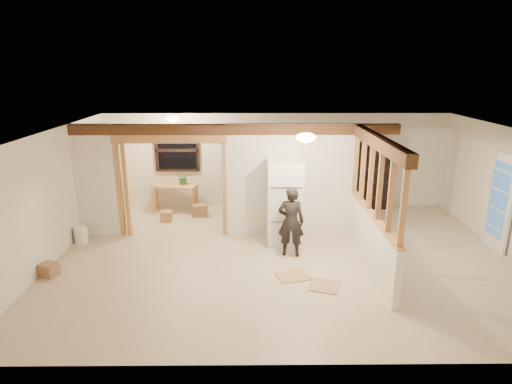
{
  "coord_description": "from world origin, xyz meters",
  "views": [
    {
      "loc": [
        -0.63,
        -7.86,
        3.66
      ],
      "look_at": [
        -0.56,
        0.4,
        1.23
      ],
      "focal_mm": 30.0,
      "sensor_mm": 36.0,
      "label": 1
    }
  ],
  "objects_px": {
    "work_table": "(175,198)",
    "shop_vac": "(106,211)",
    "refrigerator": "(285,202)",
    "bookshelf": "(374,176)",
    "woman": "(291,222)"
  },
  "relations": [
    {
      "from": "work_table",
      "to": "shop_vac",
      "type": "bearing_deg",
      "value": -140.59
    },
    {
      "from": "refrigerator",
      "to": "bookshelf",
      "type": "distance_m",
      "value": 3.38
    },
    {
      "from": "work_table",
      "to": "bookshelf",
      "type": "bearing_deg",
      "value": 14.49
    },
    {
      "from": "refrigerator",
      "to": "shop_vac",
      "type": "xyz_separation_m",
      "value": [
        -4.25,
        1.21,
        -0.62
      ]
    },
    {
      "from": "refrigerator",
      "to": "shop_vac",
      "type": "distance_m",
      "value": 4.47
    },
    {
      "from": "woman",
      "to": "shop_vac",
      "type": "bearing_deg",
      "value": -15.1
    },
    {
      "from": "bookshelf",
      "to": "refrigerator",
      "type": "bearing_deg",
      "value": -138.22
    },
    {
      "from": "work_table",
      "to": "shop_vac",
      "type": "xyz_separation_m",
      "value": [
        -1.56,
        -0.81,
        -0.09
      ]
    },
    {
      "from": "bookshelf",
      "to": "work_table",
      "type": "bearing_deg",
      "value": -177.51
    },
    {
      "from": "refrigerator",
      "to": "work_table",
      "type": "height_order",
      "value": "refrigerator"
    },
    {
      "from": "woman",
      "to": "bookshelf",
      "type": "bearing_deg",
      "value": -120.31
    },
    {
      "from": "refrigerator",
      "to": "bookshelf",
      "type": "xyz_separation_m",
      "value": [
        2.52,
        2.25,
        -0.01
      ]
    },
    {
      "from": "refrigerator",
      "to": "bookshelf",
      "type": "relative_size",
      "value": 1.01
    },
    {
      "from": "refrigerator",
      "to": "bookshelf",
      "type": "height_order",
      "value": "refrigerator"
    },
    {
      "from": "bookshelf",
      "to": "shop_vac",
      "type": "bearing_deg",
      "value": -171.3
    }
  ]
}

